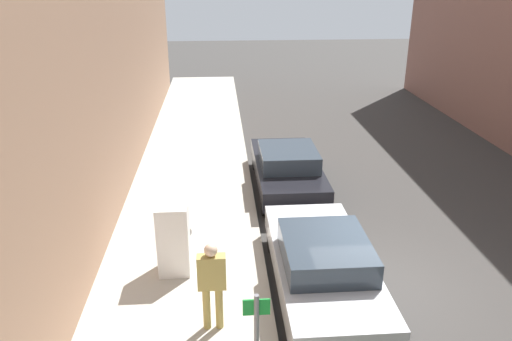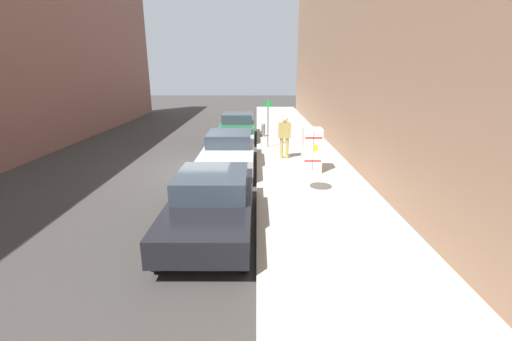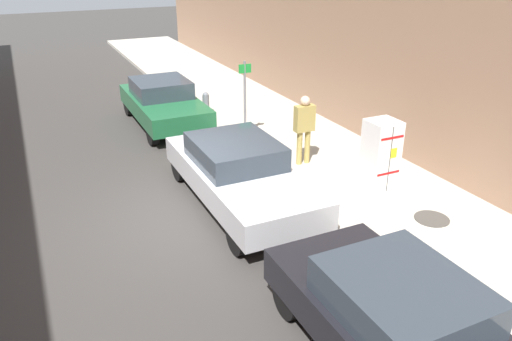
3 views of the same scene
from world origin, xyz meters
The scene contains 11 objects.
ground_plane centered at (0.00, 0.00, 0.00)m, with size 80.00×80.00×0.00m, color #383533.
sidewalk_slab centered at (-4.13, 0.00, 0.07)m, with size 3.68×44.00×0.15m, color #B2ADA0.
building_facade_near centered at (-6.85, 0.00, 5.33)m, with size 1.77×39.60×10.66m, color #937056.
discarded_refrigerator centered at (-4.28, 0.77, 0.94)m, with size 0.67×0.66×1.59m.
manhole_cover centered at (-4.34, 2.45, 0.15)m, with size 0.70×0.70×0.02m, color #47443F.
street_sign_post centered at (-2.82, -3.33, 1.41)m, with size 0.36×0.07×2.24m.
fire_hydrant centered at (-2.66, -6.10, 0.52)m, with size 0.22×0.22×0.73m.
pedestrian_walking_far centered at (-3.44, -1.16, 1.17)m, with size 0.51×0.24×1.75m.
parked_sedan_green centered at (-1.23, -6.04, 0.74)m, with size 1.86×4.31×1.41m.
parked_sedan_silver centered at (-1.23, -0.14, 0.73)m, with size 1.89×4.74×1.40m.
parked_sedan_dark centered at (-1.23, 5.23, 0.72)m, with size 1.88×4.57×1.38m.
Camera 2 is at (-2.29, 12.81, 3.72)m, focal length 24.00 mm.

